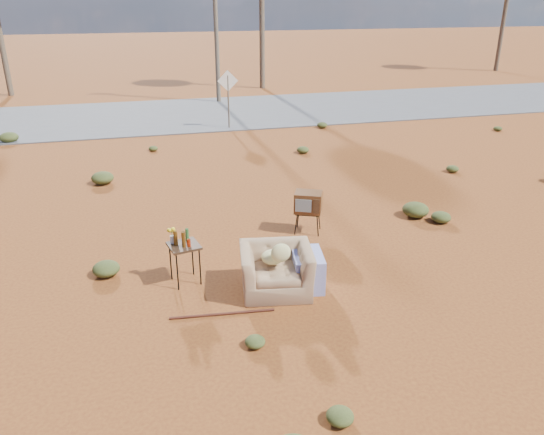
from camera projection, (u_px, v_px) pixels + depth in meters
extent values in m
plane|color=brown|center=(268.00, 286.00, 9.37)|extent=(140.00, 140.00, 0.00)
cube|color=#565659|center=(182.00, 114.00, 22.73)|extent=(140.00, 7.00, 0.04)
imported|color=#987453|center=(276.00, 263.00, 9.05)|extent=(1.33, 0.98, 1.06)
ellipsoid|color=#CCC77D|center=(273.00, 257.00, 9.06)|extent=(0.38, 0.38, 0.23)
ellipsoid|color=#CCC77D|center=(281.00, 253.00, 8.75)|extent=(0.34, 0.17, 0.34)
cube|color=navy|center=(307.00, 270.00, 9.29)|extent=(0.63, 0.86, 0.62)
cube|color=black|center=(308.00, 212.00, 11.35)|extent=(0.62, 0.56, 0.03)
cylinder|color=black|center=(296.00, 225.00, 11.32)|extent=(0.03, 0.03, 0.46)
cylinder|color=black|center=(318.00, 226.00, 11.24)|extent=(0.03, 0.03, 0.46)
cylinder|color=black|center=(298.00, 218.00, 11.64)|extent=(0.03, 0.03, 0.46)
cylinder|color=black|center=(319.00, 220.00, 11.57)|extent=(0.03, 0.03, 0.46)
cube|color=#5C3317|center=(308.00, 202.00, 11.26)|extent=(0.70, 0.64, 0.44)
cube|color=slate|center=(303.00, 206.00, 11.07)|extent=(0.32, 0.16, 0.27)
cube|color=#472D19|center=(316.00, 207.00, 11.02)|extent=(0.12, 0.07, 0.31)
cube|color=#331F12|center=(184.00, 246.00, 9.24)|extent=(0.61, 0.61, 0.04)
cylinder|color=black|center=(177.00, 271.00, 9.13)|extent=(0.02, 0.02, 0.72)
cylinder|color=black|center=(200.00, 266.00, 9.30)|extent=(0.02, 0.02, 0.72)
cylinder|color=black|center=(171.00, 262.00, 9.47)|extent=(0.02, 0.02, 0.72)
cylinder|color=black|center=(193.00, 257.00, 9.64)|extent=(0.02, 0.02, 0.72)
cylinder|color=#4C2D0C|center=(176.00, 238.00, 9.17)|extent=(0.07, 0.07, 0.27)
cylinder|color=#4C2D0C|center=(184.00, 239.00, 9.10)|extent=(0.07, 0.07, 0.29)
cylinder|color=#2A5926|center=(187.00, 235.00, 9.31)|extent=(0.06, 0.06, 0.25)
cylinder|color=red|center=(189.00, 243.00, 9.15)|extent=(0.07, 0.07, 0.13)
cylinder|color=silver|center=(172.00, 239.00, 9.27)|extent=(0.08, 0.08, 0.14)
ellipsoid|color=yellow|center=(172.00, 231.00, 9.21)|extent=(0.16, 0.16, 0.12)
cylinder|color=#4F1F15|center=(222.00, 314.00, 8.52)|extent=(1.68, 0.22, 0.05)
cylinder|color=brown|center=(228.00, 102.00, 20.03)|extent=(0.06, 0.06, 2.00)
cube|color=silver|center=(228.00, 81.00, 19.72)|extent=(0.78, 0.04, 0.78)
cylinder|color=brown|center=(0.00, 34.00, 25.96)|extent=(0.28, 0.28, 6.00)
cylinder|color=brown|center=(262.00, 21.00, 27.89)|extent=(0.28, 0.28, 7.00)
cylinder|color=brown|center=(504.00, 20.00, 34.62)|extent=(0.28, 0.28, 6.50)
cylinder|color=brown|center=(215.00, 13.00, 23.88)|extent=(0.20, 0.20, 8.00)
ellipsoid|color=#424B21|center=(441.00, 217.00, 11.97)|extent=(0.44, 0.44, 0.24)
ellipsoid|color=#424B21|center=(102.00, 178.00, 14.40)|extent=(0.60, 0.60, 0.33)
ellipsoid|color=#424B21|center=(453.00, 169.00, 15.37)|extent=(0.36, 0.36, 0.20)
ellipsoid|color=#424B21|center=(303.00, 150.00, 17.20)|extent=(0.40, 0.40, 0.22)
ellipsoid|color=#424B21|center=(153.00, 148.00, 17.46)|extent=(0.30, 0.30, 0.17)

